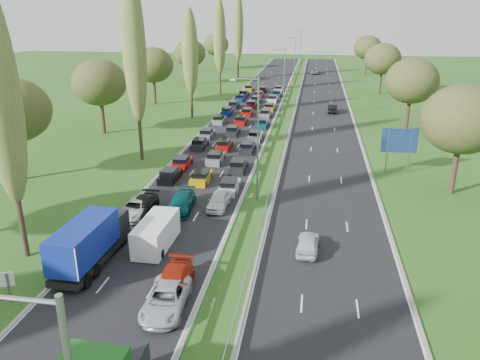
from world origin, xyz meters
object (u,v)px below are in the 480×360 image
at_px(near_car_3, 142,206).
at_px(direction_sign, 399,143).
at_px(near_car_2, 136,208).
at_px(blue_lorry, 91,241).
at_px(info_sign, 2,283).
at_px(white_van_rear, 157,232).

xyz_separation_m(near_car_3, direction_sign, (24.97, 15.90, 2.81)).
xyz_separation_m(near_car_2, near_car_3, (0.39, 0.53, 0.02)).
distance_m(near_car_2, blue_lorry, 8.92).
relative_size(near_car_3, info_sign, 2.41).
bearing_deg(direction_sign, blue_lorry, -135.04).
height_order(blue_lorry, direction_sign, direction_sign).
distance_m(near_car_3, direction_sign, 29.74).
xyz_separation_m(blue_lorry, info_sign, (-3.49, -5.32, -0.53)).
bearing_deg(blue_lorry, near_car_3, 89.51).
height_order(near_car_2, info_sign, info_sign).
xyz_separation_m(blue_lorry, white_van_rear, (3.76, 3.67, -0.74)).
relative_size(near_car_2, info_sign, 2.45).
xyz_separation_m(near_car_2, white_van_rear, (3.81, -5.18, 0.43)).
relative_size(blue_lorry, direction_sign, 1.66).
distance_m(near_car_2, info_sign, 14.59).
distance_m(info_sign, direction_sign, 42.07).
bearing_deg(near_car_2, near_car_3, 56.81).
distance_m(blue_lorry, white_van_rear, 5.31).
bearing_deg(white_van_rear, near_car_2, 127.44).
height_order(near_car_2, near_car_3, near_car_3).
height_order(white_van_rear, info_sign, white_van_rear).
relative_size(near_car_3, white_van_rear, 0.90).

